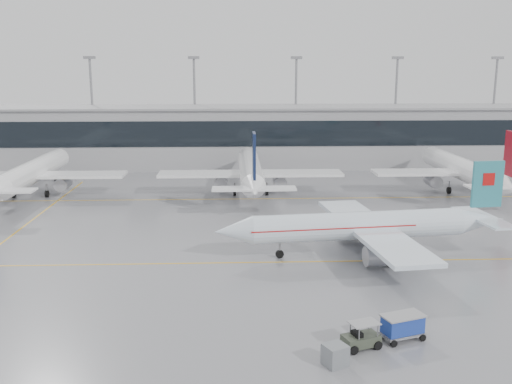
{
  "coord_description": "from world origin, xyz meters",
  "views": [
    {
      "loc": [
        -2.84,
        -57.07,
        19.99
      ],
      "look_at": [
        0.0,
        12.0,
        5.0
      ],
      "focal_mm": 40.0,
      "sensor_mm": 36.0,
      "label": 1
    }
  ],
  "objects_px": {
    "baggage_cart": "(403,325)",
    "baggage_tug": "(361,339)",
    "air_canada_jet": "(370,226)",
    "gse_unit": "(335,355)"
  },
  "relations": [
    {
      "from": "baggage_cart",
      "to": "baggage_tug",
      "type": "bearing_deg",
      "value": 180.0
    },
    {
      "from": "air_canada_jet",
      "to": "baggage_cart",
      "type": "bearing_deg",
      "value": 76.97
    },
    {
      "from": "baggage_tug",
      "to": "gse_unit",
      "type": "xyz_separation_m",
      "value": [
        -2.32,
        -2.41,
        0.06
      ]
    },
    {
      "from": "baggage_cart",
      "to": "air_canada_jet",
      "type": "bearing_deg",
      "value": 64.59
    },
    {
      "from": "gse_unit",
      "to": "baggage_cart",
      "type": "bearing_deg",
      "value": 5.35
    },
    {
      "from": "baggage_tug",
      "to": "air_canada_jet",
      "type": "bearing_deg",
      "value": 56.2
    },
    {
      "from": "baggage_cart",
      "to": "gse_unit",
      "type": "bearing_deg",
      "value": -167.04
    },
    {
      "from": "air_canada_jet",
      "to": "baggage_tug",
      "type": "distance_m",
      "value": 22.42
    },
    {
      "from": "air_canada_jet",
      "to": "baggage_cart",
      "type": "xyz_separation_m",
      "value": [
        -2.26,
        -20.38,
        -1.97
      ]
    },
    {
      "from": "baggage_tug",
      "to": "baggage_cart",
      "type": "relative_size",
      "value": 1.13
    }
  ]
}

